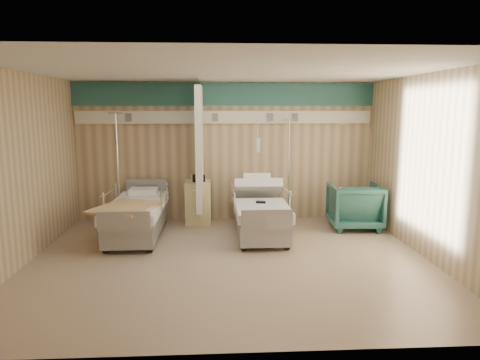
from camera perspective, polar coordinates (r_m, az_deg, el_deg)
The scene contains 13 objects.
ground at distance 6.58m, azimuth -1.46°, elevation -10.64°, with size 6.00×5.00×0.00m, color gray.
room_walls at distance 6.45m, azimuth -1.87°, elevation 5.90°, with size 6.04×5.04×2.82m.
bed_right at distance 7.77m, azimuth 2.69°, elevation -5.07°, with size 1.00×2.16×0.63m, color white, non-canonical shape.
bed_left at distance 7.86m, azimuth -13.54°, elevation -5.16°, with size 1.00×2.16×0.63m, color white, non-canonical shape.
bedside_cabinet at distance 8.59m, azimuth -5.58°, elevation -2.94°, with size 0.50×0.48×0.85m, color beige.
visitor_armchair at distance 8.46m, azimuth 15.03°, elevation -3.36°, with size 0.93×0.95×0.87m, color #20514A.
waffle_blanket at distance 8.38m, azimuth 15.35°, elevation -0.25°, with size 0.58×0.52×0.07m, color white.
iv_stand_right at distance 8.75m, azimuth 6.40°, elevation -2.74°, with size 0.37×0.37×2.07m.
iv_stand_left at distance 8.69m, azimuth -15.76°, elevation -2.95°, with size 0.39×0.39×2.20m.
call_remote at distance 7.51m, azimuth 2.80°, elevation -2.96°, with size 0.17×0.07×0.04m, color black.
tan_blanket at distance 7.36m, azimuth -14.92°, elevation -3.53°, with size 0.87×1.10×0.04m, color tan.
toiletry_bag at distance 8.45m, azimuth -5.53°, elevation 0.24°, with size 0.24×0.15×0.13m, color black.
white_cup at distance 8.57m, azimuth -6.29°, elevation 0.31°, with size 0.08×0.08×0.12m, color white.
Camera 1 is at (-0.17, -6.18, 2.26)m, focal length 32.00 mm.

